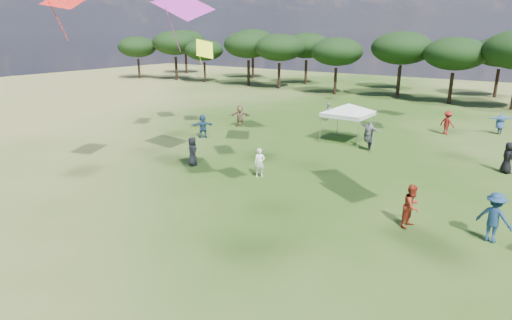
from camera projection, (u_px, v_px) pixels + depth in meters
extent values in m
cylinder|color=black|center=(139.00, 69.00, 68.70)|extent=(0.35, 0.35, 3.09)
ellipsoid|color=black|center=(137.00, 47.00, 67.71)|extent=(6.01, 6.01, 3.24)
cylinder|color=black|center=(176.00, 68.00, 66.88)|extent=(0.40, 0.40, 3.51)
ellipsoid|color=black|center=(175.00, 43.00, 65.76)|extent=(6.82, 6.82, 3.68)
cylinder|color=black|center=(205.00, 72.00, 63.80)|extent=(0.33, 0.33, 2.92)
ellipsoid|color=black|center=(204.00, 50.00, 62.86)|extent=(5.67, 5.67, 3.06)
cylinder|color=black|center=(249.00, 73.00, 59.59)|extent=(0.40, 0.40, 3.49)
ellipsoid|color=black|center=(248.00, 44.00, 58.47)|extent=(6.79, 6.79, 3.66)
cylinder|color=black|center=(279.00, 76.00, 56.61)|extent=(0.38, 0.38, 3.32)
ellipsoid|color=black|center=(279.00, 47.00, 55.55)|extent=(6.44, 6.44, 3.47)
cylinder|color=black|center=(335.00, 81.00, 51.51)|extent=(0.36, 0.36, 3.14)
ellipsoid|color=black|center=(337.00, 52.00, 50.51)|extent=(6.11, 6.11, 3.29)
cylinder|color=black|center=(398.00, 82.00, 48.80)|extent=(0.40, 0.40, 3.46)
ellipsoid|color=black|center=(402.00, 48.00, 47.70)|extent=(6.73, 6.73, 3.63)
cylinder|color=black|center=(451.00, 88.00, 44.76)|extent=(0.37, 0.37, 3.21)
ellipsoid|color=black|center=(455.00, 54.00, 43.74)|extent=(6.24, 6.24, 3.36)
cylinder|color=black|center=(186.00, 63.00, 77.05)|extent=(0.41, 0.41, 3.56)
ellipsoid|color=black|center=(185.00, 41.00, 75.92)|extent=(6.92, 6.92, 3.73)
cylinder|color=black|center=(253.00, 67.00, 68.82)|extent=(0.41, 0.41, 3.62)
ellipsoid|color=black|center=(253.00, 41.00, 67.66)|extent=(7.03, 7.03, 3.79)
cylinder|color=black|center=(306.00, 72.00, 61.49)|extent=(0.39, 0.39, 3.37)
ellipsoid|color=black|center=(307.00, 46.00, 60.42)|extent=(6.54, 6.54, 3.53)
cylinder|color=black|center=(399.00, 77.00, 55.93)|extent=(0.36, 0.36, 3.11)
ellipsoid|color=black|center=(402.00, 50.00, 54.94)|extent=(6.05, 6.05, 3.26)
cylinder|color=black|center=(496.00, 83.00, 49.15)|extent=(0.37, 0.37, 3.20)
ellipsoid|color=black|center=(502.00, 52.00, 48.13)|extent=(6.21, 6.21, 3.35)
cylinder|color=gray|center=(320.00, 128.00, 29.30)|extent=(0.06, 0.06, 1.96)
cylinder|color=gray|center=(358.00, 134.00, 27.77)|extent=(0.06, 0.06, 1.96)
cylinder|color=gray|center=(338.00, 122.00, 31.44)|extent=(0.06, 0.06, 1.96)
cylinder|color=gray|center=(374.00, 126.00, 29.90)|extent=(0.06, 0.06, 1.96)
cube|color=silver|center=(348.00, 114.00, 29.33)|extent=(2.97, 2.97, 0.25)
pyramid|color=silver|center=(349.00, 103.00, 29.12)|extent=(5.93, 5.93, 0.60)
imported|color=navy|center=(500.00, 124.00, 31.63)|extent=(1.89, 1.51, 1.57)
imported|color=navy|center=(494.00, 217.00, 15.37)|extent=(1.36, 0.97, 1.90)
imported|color=navy|center=(203.00, 126.00, 30.58)|extent=(1.43, 1.52, 1.71)
imported|color=#292A2E|center=(192.00, 151.00, 24.28)|extent=(0.95, 0.88, 1.64)
imported|color=#46474B|center=(369.00, 136.00, 27.29)|extent=(2.07, 2.03, 1.85)
imported|color=#B9B7AE|center=(328.00, 112.00, 36.35)|extent=(0.80, 0.91, 1.57)
imported|color=black|center=(508.00, 158.00, 22.93)|extent=(0.95, 0.99, 1.71)
imported|color=white|center=(260.00, 163.00, 22.37)|extent=(0.66, 0.64, 1.53)
imported|color=#835D47|center=(240.00, 116.00, 34.10)|extent=(1.70, 1.21, 1.77)
imported|color=#9B2E19|center=(412.00, 206.00, 16.57)|extent=(0.85, 0.98, 1.74)
imported|color=maroon|center=(447.00, 123.00, 31.55)|extent=(1.30, 1.07, 1.76)
plane|color=#AF2B9B|center=(183.00, 6.00, 20.55)|extent=(2.56, 2.39, 1.68)
plane|color=#D8FE1A|center=(205.00, 49.00, 31.15)|extent=(1.68, 2.12, 1.48)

